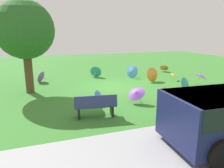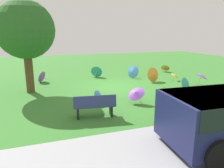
{
  "view_description": "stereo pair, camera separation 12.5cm",
  "coord_description": "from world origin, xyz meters",
  "px_view_note": "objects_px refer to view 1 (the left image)",
  "views": [
    {
      "loc": [
        4.27,
        11.63,
        3.15
      ],
      "look_at": [
        0.71,
        1.7,
        0.6
      ],
      "focal_mm": 33.88,
      "sensor_mm": 36.0,
      "label": 1
    },
    {
      "loc": [
        4.15,
        11.67,
        3.15
      ],
      "look_at": [
        0.71,
        1.7,
        0.6
      ],
      "focal_mm": 33.88,
      "sensor_mm": 36.0,
      "label": 2
    }
  ],
  "objects_px": {
    "parasol_yellow_0": "(170,93)",
    "parasol_purple_1": "(40,77)",
    "park_bench": "(96,106)",
    "parasol_teal_0": "(186,84)",
    "parasol_purple_3": "(136,93)",
    "parasol_yellow_1": "(174,75)",
    "shade_tree": "(25,30)",
    "parasol_blue_1": "(100,97)",
    "parasol_teal_1": "(96,71)",
    "parasol_purple_4": "(201,75)",
    "parasol_orange_2": "(153,75)",
    "parasol_blue_0": "(132,72)",
    "parasol_orange_1": "(164,67)"
  },
  "relations": [
    {
      "from": "parasol_blue_0",
      "to": "parasol_purple_3",
      "type": "relative_size",
      "value": 0.92
    },
    {
      "from": "park_bench",
      "to": "parasol_purple_4",
      "type": "xyz_separation_m",
      "value": [
        -7.53,
        -2.84,
        0.13
      ]
    },
    {
      "from": "shade_tree",
      "to": "parasol_purple_4",
      "type": "relative_size",
      "value": 4.58
    },
    {
      "from": "parasol_teal_0",
      "to": "parasol_teal_1",
      "type": "height_order",
      "value": "parasol_teal_1"
    },
    {
      "from": "parasol_purple_1",
      "to": "parasol_orange_1",
      "type": "relative_size",
      "value": 0.91
    },
    {
      "from": "park_bench",
      "to": "parasol_purple_1",
      "type": "xyz_separation_m",
      "value": [
        1.83,
        -6.93,
        -0.09
      ]
    },
    {
      "from": "parasol_teal_1",
      "to": "parasol_orange_1",
      "type": "distance_m",
      "value": 5.95
    },
    {
      "from": "parasol_teal_0",
      "to": "parasol_purple_4",
      "type": "height_order",
      "value": "parasol_purple_4"
    },
    {
      "from": "parasol_yellow_1",
      "to": "parasol_yellow_0",
      "type": "bearing_deg",
      "value": 51.81
    },
    {
      "from": "park_bench",
      "to": "parasol_orange_1",
      "type": "relative_size",
      "value": 1.84
    },
    {
      "from": "parasol_purple_3",
      "to": "parasol_orange_2",
      "type": "bearing_deg",
      "value": -129.71
    },
    {
      "from": "parasol_purple_4",
      "to": "parasol_purple_1",
      "type": "bearing_deg",
      "value": -23.65
    },
    {
      "from": "parasol_blue_1",
      "to": "parasol_purple_3",
      "type": "height_order",
      "value": "parasol_purple_3"
    },
    {
      "from": "parasol_purple_4",
      "to": "parasol_yellow_0",
      "type": "bearing_deg",
      "value": 30.15
    },
    {
      "from": "parasol_teal_0",
      "to": "parasol_yellow_1",
      "type": "height_order",
      "value": "parasol_teal_0"
    },
    {
      "from": "shade_tree",
      "to": "parasol_yellow_1",
      "type": "height_order",
      "value": "shade_tree"
    },
    {
      "from": "parasol_blue_0",
      "to": "parasol_purple_4",
      "type": "height_order",
      "value": "parasol_blue_0"
    },
    {
      "from": "parasol_teal_1",
      "to": "parasol_purple_4",
      "type": "height_order",
      "value": "parasol_purple_4"
    },
    {
      "from": "park_bench",
      "to": "parasol_orange_1",
      "type": "distance_m",
      "value": 11.06
    },
    {
      "from": "parasol_teal_1",
      "to": "parasol_blue_0",
      "type": "bearing_deg",
      "value": 152.12
    },
    {
      "from": "park_bench",
      "to": "parasol_blue_0",
      "type": "height_order",
      "value": "parasol_blue_0"
    },
    {
      "from": "park_bench",
      "to": "parasol_teal_0",
      "type": "relative_size",
      "value": 1.88
    },
    {
      "from": "parasol_purple_3",
      "to": "parasol_yellow_1",
      "type": "bearing_deg",
      "value": -142.67
    },
    {
      "from": "parasol_teal_1",
      "to": "park_bench",
      "type": "bearing_deg",
      "value": 74.4
    },
    {
      "from": "parasol_blue_0",
      "to": "parasol_purple_1",
      "type": "bearing_deg",
      "value": -6.58
    },
    {
      "from": "parasol_yellow_0",
      "to": "parasol_purple_1",
      "type": "bearing_deg",
      "value": -48.4
    },
    {
      "from": "shade_tree",
      "to": "parasol_blue_1",
      "type": "bearing_deg",
      "value": 133.64
    },
    {
      "from": "shade_tree",
      "to": "parasol_orange_2",
      "type": "bearing_deg",
      "value": -179.82
    },
    {
      "from": "parasol_blue_0",
      "to": "parasol_blue_1",
      "type": "bearing_deg",
      "value": 51.47
    },
    {
      "from": "parasol_teal_1",
      "to": "parasol_purple_3",
      "type": "height_order",
      "value": "parasol_teal_1"
    },
    {
      "from": "parasol_purple_3",
      "to": "parasol_purple_4",
      "type": "distance_m",
      "value": 5.66
    },
    {
      "from": "parasol_yellow_1",
      "to": "parasol_orange_1",
      "type": "height_order",
      "value": "parasol_orange_1"
    },
    {
      "from": "parasol_teal_0",
      "to": "parasol_orange_2",
      "type": "height_order",
      "value": "parasol_orange_2"
    },
    {
      "from": "parasol_yellow_0",
      "to": "parasol_purple_1",
      "type": "relative_size",
      "value": 1.13
    },
    {
      "from": "parasol_orange_1",
      "to": "parasol_orange_2",
      "type": "distance_m",
      "value": 4.12
    },
    {
      "from": "parasol_purple_1",
      "to": "parasol_blue_0",
      "type": "relative_size",
      "value": 0.85
    },
    {
      "from": "parasol_purple_4",
      "to": "parasol_blue_1",
      "type": "bearing_deg",
      "value": 11.37
    },
    {
      "from": "parasol_yellow_1",
      "to": "parasol_blue_0",
      "type": "bearing_deg",
      "value": -35.87
    },
    {
      "from": "parasol_purple_1",
      "to": "parasol_yellow_0",
      "type": "bearing_deg",
      "value": 131.6
    },
    {
      "from": "parasol_purple_1",
      "to": "parasol_teal_1",
      "type": "distance_m",
      "value": 3.94
    },
    {
      "from": "parasol_yellow_0",
      "to": "parasol_orange_2",
      "type": "relative_size",
      "value": 0.9
    },
    {
      "from": "shade_tree",
      "to": "parasol_teal_1",
      "type": "xyz_separation_m",
      "value": [
        -4.49,
        -2.84,
        -2.87
      ]
    },
    {
      "from": "park_bench",
      "to": "parasol_yellow_0",
      "type": "height_order",
      "value": "park_bench"
    },
    {
      "from": "parasol_teal_0",
      "to": "parasol_teal_1",
      "type": "distance_m",
      "value": 6.56
    },
    {
      "from": "parasol_yellow_0",
      "to": "parasol_teal_1",
      "type": "xyz_separation_m",
      "value": [
        1.68,
        -6.8,
        0.01
      ]
    },
    {
      "from": "parasol_purple_3",
      "to": "parasol_blue_0",
      "type": "bearing_deg",
      "value": -112.96
    },
    {
      "from": "parasol_blue_1",
      "to": "parasol_orange_2",
      "type": "bearing_deg",
      "value": -145.37
    },
    {
      "from": "shade_tree",
      "to": "parasol_yellow_0",
      "type": "height_order",
      "value": "shade_tree"
    },
    {
      "from": "parasol_purple_1",
      "to": "parasol_purple_4",
      "type": "relative_size",
      "value": 0.77
    },
    {
      "from": "park_bench",
      "to": "parasol_purple_3",
      "type": "xyz_separation_m",
      "value": [
        -2.18,
        -0.99,
        0.03
      ]
    }
  ]
}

